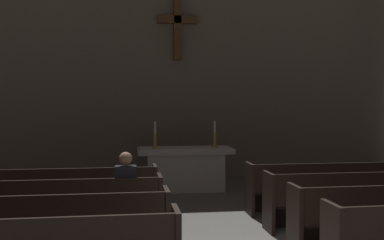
% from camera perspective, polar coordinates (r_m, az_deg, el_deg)
% --- Properties ---
extents(pew_left_row_2, '(3.76, 0.50, 0.95)m').
position_cam_1_polar(pew_left_row_2, '(6.29, -20.60, -12.57)').
color(pew_left_row_2, black).
rests_on(pew_left_row_2, ground).
extents(pew_left_row_3, '(3.76, 0.50, 0.95)m').
position_cam_1_polar(pew_left_row_3, '(7.38, -18.70, -10.37)').
color(pew_left_row_3, black).
rests_on(pew_left_row_3, ground).
extents(pew_left_row_4, '(3.76, 0.50, 0.95)m').
position_cam_1_polar(pew_left_row_4, '(8.47, -17.30, -8.72)').
color(pew_left_row_4, black).
rests_on(pew_left_row_4, ground).
extents(pew_right_row_3, '(3.76, 0.50, 0.95)m').
position_cam_1_polar(pew_right_row_3, '(8.35, 21.76, -8.94)').
color(pew_right_row_3, black).
rests_on(pew_right_row_3, ground).
extents(pew_right_row_4, '(3.76, 0.50, 0.95)m').
position_cam_1_polar(pew_right_row_4, '(9.33, 18.24, -7.72)').
color(pew_right_row_4, black).
rests_on(pew_right_row_4, ground).
extents(altar, '(2.20, 0.90, 1.01)m').
position_cam_1_polar(altar, '(10.92, -0.85, -5.87)').
color(altar, '#BCB7AD').
rests_on(altar, ground).
extents(candlestick_left, '(0.16, 0.16, 0.61)m').
position_cam_1_polar(candlestick_left, '(10.78, -4.54, -2.41)').
color(candlestick_left, '#B79338').
rests_on(candlestick_left, altar).
extents(candlestick_right, '(0.16, 0.16, 0.61)m').
position_cam_1_polar(candlestick_right, '(10.96, 2.79, -2.33)').
color(candlestick_right, '#B79338').
rests_on(candlestick_right, altar).
extents(apse_with_cross, '(12.77, 0.45, 7.26)m').
position_cam_1_polar(apse_with_cross, '(12.67, -1.91, 9.30)').
color(apse_with_cross, '#706656').
rests_on(apse_with_cross, ground).
extents(lone_worshipper, '(0.32, 0.43, 1.32)m').
position_cam_1_polar(lone_worshipper, '(7.25, -8.11, -8.75)').
color(lone_worshipper, '#26262B').
rests_on(lone_worshipper, ground).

